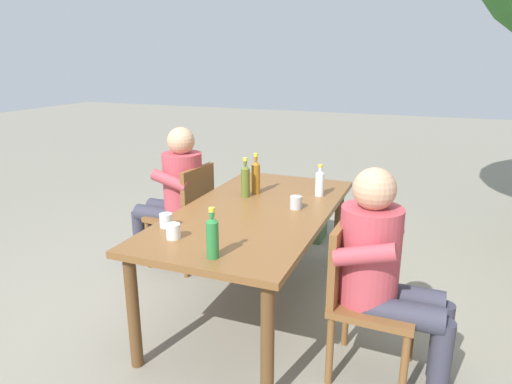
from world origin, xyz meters
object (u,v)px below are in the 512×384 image
Objects in this scene: chair_near_left at (187,211)px; cup_glass at (166,220)px; chair_far_right at (361,291)px; backpack_by_near_side at (296,210)px; backpack_by_far_side at (314,219)px; bottle_clear at (320,182)px; bottle_amber at (256,176)px; person_in_white_shirt at (175,190)px; person_in_plaid_shirt at (384,266)px; dining_table at (256,220)px; cup_steel at (296,202)px; cup_white at (173,231)px; bottle_green at (212,236)px; bottle_olive at (245,180)px.

chair_near_left reaches higher than cup_glass.
chair_near_left and chair_far_right have the same top height.
backpack_by_far_side reaches higher than backpack_by_near_side.
chair_near_left is 1.15m from bottle_clear.
bottle_clear reaches higher than backpack_by_far_side.
person_in_white_shirt is at bearing -95.66° from bottle_amber.
cup_glass is (0.09, -1.27, 0.11)m from person_in_plaid_shirt.
person_in_white_shirt is (-0.42, -0.89, 0.00)m from dining_table.
cup_steel is at bearing 114.09° from dining_table.
chair_near_left reaches higher than dining_table.
bottle_amber is 0.72× the size of backpack_by_far_side.
person_in_plaid_shirt reaches higher than backpack_by_near_side.
backpack_by_near_side is (-2.09, 0.20, -0.57)m from cup_glass.
cup_glass is (0.92, 0.40, 0.28)m from chair_near_left.
person_in_white_shirt reaches higher than chair_far_right.
cup_glass is at bearing 23.47° from chair_near_left.
bottle_clear is at bearing 153.12° from cup_white.
backpack_by_near_side is 0.97× the size of backpack_by_far_side.
person_in_white_shirt reaches higher than chair_near_left.
cup_glass reaches higher than backpack_by_near_side.
cup_steel is at bearing 8.09° from backpack_by_far_side.
dining_table is at bearing 21.78° from bottle_amber.
dining_table is at bearing -2.61° from backpack_by_far_side.
bottle_clear is at bearing -152.42° from chair_far_right.
backpack_by_far_side is (-2.18, -0.02, -0.64)m from bottle_green.
person_in_white_shirt reaches higher than backpack_by_far_side.
bottle_amber is 0.89m from cup_glass.
person_in_white_shirt reaches higher than cup_steel.
person_in_plaid_shirt is 1.27m from cup_glass.
bottle_clear is 0.54m from bottle_olive.
chair_near_left is at bearing 85.70° from person_in_white_shirt.
cup_white is 0.21× the size of backpack_by_near_side.
person_in_plaid_shirt is (0.42, 0.89, 0.00)m from dining_table.
chair_near_left is 1.52m from bottle_green.
bottle_clear is at bearing -147.20° from person_in_plaid_shirt.
bottle_green is 0.36m from cup_white.
chair_near_left is 10.49× the size of cup_glass.
chair_far_right is at bearing 63.25° from person_in_white_shirt.
bottle_green is at bearing 13.84° from bottle_olive.
bottle_clear reaches higher than dining_table.
cup_glass is 0.96× the size of cup_steel.
cup_white is at bearing -5.97° from bottle_amber.
backpack_by_near_side is at bearing -173.62° from dining_table.
backpack_by_far_side is at bearing 168.29° from bottle_olive.
cup_steel is at bearing 73.24° from bottle_olive.
bottle_olive is 0.69× the size of backpack_by_far_side.
bottle_olive reaches higher than backpack_by_far_side.
bottle_green is at bearing 5.64° from dining_table.
chair_near_left reaches higher than cup_white.
cup_white is at bearing -78.69° from person_in_plaid_shirt.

